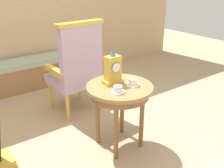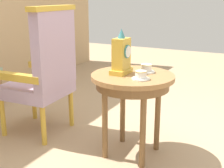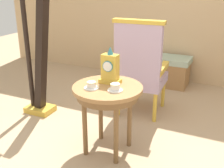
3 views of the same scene
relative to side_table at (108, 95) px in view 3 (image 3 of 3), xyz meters
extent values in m
plane|color=tan|center=(-0.07, 0.01, -0.57)|extent=(10.00, 10.00, 0.00)
cylinder|color=#9E7042|center=(0.00, 0.00, 0.07)|extent=(0.63, 0.63, 0.03)
cylinder|color=brown|center=(0.00, 0.00, 0.01)|extent=(0.55, 0.55, 0.07)
cylinder|color=brown|center=(0.15, 0.15, -0.26)|extent=(0.04, 0.04, 0.62)
cylinder|color=brown|center=(-0.15, 0.15, -0.26)|extent=(0.04, 0.04, 0.62)
cylinder|color=brown|center=(-0.15, -0.15, -0.26)|extent=(0.04, 0.04, 0.62)
cylinder|color=brown|center=(0.15, -0.15, -0.26)|extent=(0.04, 0.04, 0.62)
cylinder|color=white|center=(-0.10, -0.11, 0.09)|extent=(0.13, 0.13, 0.01)
cylinder|color=white|center=(-0.10, -0.11, 0.12)|extent=(0.08, 0.08, 0.05)
torus|color=gold|center=(-0.10, -0.11, 0.14)|extent=(0.08, 0.08, 0.00)
cylinder|color=white|center=(0.10, -0.07, 0.09)|extent=(0.13, 0.13, 0.01)
cylinder|color=white|center=(0.10, -0.07, 0.12)|extent=(0.08, 0.08, 0.05)
torus|color=gold|center=(0.10, -0.07, 0.15)|extent=(0.09, 0.09, 0.00)
cube|color=gold|center=(-0.02, 0.09, 0.10)|extent=(0.19, 0.11, 0.04)
cube|color=gold|center=(-0.02, 0.09, 0.24)|extent=(0.14, 0.09, 0.23)
cylinder|color=teal|center=(-0.02, 0.04, 0.26)|extent=(0.10, 0.01, 0.10)
cylinder|color=white|center=(-0.02, 0.03, 0.26)|extent=(0.08, 0.00, 0.08)
cone|color=teal|center=(-0.02, 0.09, 0.39)|extent=(0.06, 0.06, 0.07)
cube|color=#B299B7|center=(-0.01, 0.95, -0.16)|extent=(0.55, 0.55, 0.11)
cube|color=#B299B7|center=(0.01, 0.73, 0.21)|extent=(0.52, 0.12, 0.64)
cube|color=gold|center=(0.01, 0.73, 0.55)|extent=(0.57, 0.14, 0.04)
cube|color=gold|center=(0.22, 0.96, 0.00)|extent=(0.10, 0.47, 0.06)
cube|color=gold|center=(-0.24, 0.93, 0.00)|extent=(0.10, 0.47, 0.06)
cylinder|color=gold|center=(0.20, 1.18, -0.39)|extent=(0.04, 0.04, 0.35)
cylinder|color=gold|center=(-0.24, 1.15, -0.39)|extent=(0.04, 0.04, 0.35)
cylinder|color=gold|center=(0.23, 0.74, -0.39)|extent=(0.04, 0.04, 0.35)
cylinder|color=gold|center=(-0.21, 0.71, -0.39)|extent=(0.04, 0.04, 0.35)
cube|color=gold|center=(-1.11, 0.39, -0.53)|extent=(0.32, 0.24, 0.07)
cylinder|color=black|center=(-1.21, 0.39, 0.28)|extent=(0.06, 0.06, 1.55)
cube|color=black|center=(-1.01, 0.39, 0.21)|extent=(0.28, 0.11, 1.43)
cube|color=#9EB299|center=(-0.22, 1.96, -0.17)|extent=(1.17, 0.40, 0.08)
cube|color=#9E7042|center=(-0.22, 1.96, -0.39)|extent=(1.13, 0.38, 0.36)
camera|label=1|loc=(-1.32, -1.71, 1.03)|focal=40.87mm
camera|label=2|loc=(-2.02, -0.89, 0.65)|focal=48.90mm
camera|label=3|loc=(1.04, -2.11, 1.00)|focal=45.94mm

